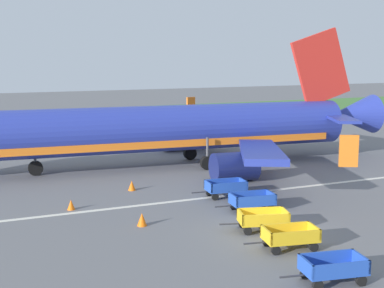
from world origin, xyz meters
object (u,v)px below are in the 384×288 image
Objects in this scene: baggage_cart_second_in_row at (290,237)px; baggage_cart_far_end at (226,188)px; traffic_cone_by_carts at (142,219)px; traffic_cone_mid_apron at (132,185)px; baggage_cart_fourth_in_row at (252,201)px; airplane at (181,129)px; baggage_cart_nearest at (333,268)px; traffic_cone_near_plane at (71,205)px; baggage_cart_third_in_row at (263,220)px.

baggage_cart_far_end is at bearing 81.19° from baggage_cart_second_in_row.
baggage_cart_far_end is at bearing 27.53° from traffic_cone_by_carts.
baggage_cart_second_in_row is at bearing -75.46° from traffic_cone_mid_apron.
traffic_cone_mid_apron is at bearing 123.75° from baggage_cart_fourth_in_row.
airplane is 10.39× the size of baggage_cart_second_in_row.
airplane reaches higher than baggage_cart_second_in_row.
baggage_cart_second_in_row is at bearing -103.30° from baggage_cart_fourth_in_row.
baggage_cart_second_in_row and baggage_cart_far_end have the same top height.
airplane is 9.20m from traffic_cone_mid_apron.
baggage_cart_far_end is (-1.12, -10.27, -2.45)m from airplane.
airplane is 10.43× the size of baggage_cart_fourth_in_row.
traffic_cone_by_carts is at bearing -152.47° from baggage_cart_far_end.
baggage_cart_nearest is 13.69m from baggage_cart_far_end.
traffic_cone_by_carts is at bearing -179.45° from baggage_cart_fourth_in_row.
traffic_cone_mid_apron reaches higher than traffic_cone_near_plane.
baggage_cart_far_end is (1.29, 6.82, 0.00)m from baggage_cart_third_in_row.
traffic_cone_mid_apron is (-3.75, 10.82, -0.27)m from baggage_cart_third_in_row.
airplane is 53.63× the size of traffic_cone_by_carts.
baggage_cart_far_end is 7.66m from traffic_cone_by_carts.
baggage_cart_fourth_in_row reaches higher than traffic_cone_mid_apron.
baggage_cart_third_in_row reaches higher than traffic_cone_near_plane.
baggage_cart_nearest is at bearing -98.53° from baggage_cart_far_end.
baggage_cart_nearest and baggage_cart_third_in_row have the same top height.
traffic_cone_by_carts is at bearing 115.45° from baggage_cart_nearest.
traffic_cone_by_carts reaches higher than traffic_cone_mid_apron.
baggage_cart_far_end reaches higher than traffic_cone_by_carts.
airplane is at bearing 82.45° from baggage_cart_nearest.
traffic_cone_by_carts reaches higher than traffic_cone_near_plane.
airplane reaches higher than baggage_cart_far_end.
baggage_cart_third_in_row is at bearing -100.73° from baggage_cart_far_end.
baggage_cart_second_in_row is 1.00× the size of baggage_cart_fourth_in_row.
baggage_cart_nearest is 1.00× the size of baggage_cart_third_in_row.
baggage_cart_fourth_in_row is at bearing -56.25° from traffic_cone_mid_apron.
baggage_cart_fourth_in_row is at bearing 0.55° from traffic_cone_by_carts.
baggage_cart_nearest reaches higher than traffic_cone_near_plane.
traffic_cone_near_plane is at bearing 122.47° from traffic_cone_by_carts.
baggage_cart_nearest is at bearing -101.21° from baggage_cart_fourth_in_row.
baggage_cart_far_end is (0.04, 3.48, 0.00)m from baggage_cart_fourth_in_row.
baggage_cart_third_in_row is at bearing -42.99° from traffic_cone_near_plane.
airplane reaches higher than baggage_cart_third_in_row.
baggage_cart_far_end is (1.50, 9.65, 0.00)m from baggage_cart_second_in_row.
baggage_cart_fourth_in_row is 9.00m from traffic_cone_mid_apron.
airplane reaches higher than traffic_cone_mid_apron.
traffic_cone_by_carts is (-6.75, -0.06, -0.25)m from baggage_cart_fourth_in_row.
baggage_cart_fourth_in_row is at bearing 69.41° from baggage_cart_third_in_row.
traffic_cone_mid_apron is at bearing 76.92° from traffic_cone_by_carts.
airplane reaches higher than baggage_cart_fourth_in_row.
baggage_cart_nearest and baggage_cart_fourth_in_row have the same top height.
baggage_cart_nearest is 1.01× the size of baggage_cart_far_end.
airplane is at bearing 40.59° from traffic_cone_near_plane.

